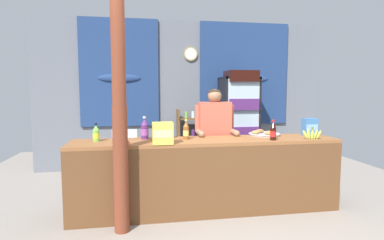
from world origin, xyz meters
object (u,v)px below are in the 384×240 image
object	(u,v)px
shopkeeper	(215,129)
bottle_shelf_rack	(190,138)
stall_counter	(209,169)
snack_box_biscuit	(310,127)
plastic_lawn_chair	(124,152)
soda_bottle_grape_soda	(145,129)
snack_box_instant_noodle	(163,133)
drink_fridge	(239,117)
timber_post	(120,112)
soda_bottle_iced_tea	(186,131)
soda_bottle_lime_soda	(96,134)
banana_bunch	(312,134)
soda_bottle_cola	(273,132)
pastry_tray	(264,134)
snack_box_choco_powder	(163,130)

from	to	relation	value
shopkeeper	bottle_shelf_rack	bearing A→B (deg)	93.65
stall_counter	snack_box_biscuit	distance (m)	1.53
plastic_lawn_chair	snack_box_biscuit	world-z (taller)	snack_box_biscuit
soda_bottle_grape_soda	snack_box_instant_noodle	xyz separation A→B (m)	(0.20, -0.39, 0.00)
drink_fridge	plastic_lawn_chair	xyz separation A→B (m)	(-2.10, -0.40, -0.52)
stall_counter	plastic_lawn_chair	size ratio (longest dim) A/B	3.82
timber_post	soda_bottle_iced_tea	world-z (taller)	timber_post
soda_bottle_grape_soda	snack_box_biscuit	world-z (taller)	soda_bottle_grape_soda
soda_bottle_lime_soda	banana_bunch	bearing A→B (deg)	-6.25
timber_post	soda_bottle_cola	xyz separation A→B (m)	(1.80, 0.24, -0.28)
snack_box_biscuit	drink_fridge	bearing A→B (deg)	104.05
drink_fridge	pastry_tray	distance (m)	1.61
soda_bottle_grape_soda	snack_box_instant_noodle	world-z (taller)	soda_bottle_grape_soda
stall_counter	pastry_tray	bearing A→B (deg)	21.54
timber_post	banana_bunch	distance (m)	2.34
bottle_shelf_rack	snack_box_instant_noodle	size ratio (longest dim) A/B	4.66
snack_box_choco_powder	soda_bottle_lime_soda	bearing A→B (deg)	-172.77
stall_counter	soda_bottle_iced_tea	world-z (taller)	soda_bottle_iced_tea
drink_fridge	pastry_tray	world-z (taller)	drink_fridge
pastry_tray	banana_bunch	world-z (taller)	banana_bunch
soda_bottle_lime_soda	bottle_shelf_rack	bearing A→B (deg)	53.10
soda_bottle_iced_tea	soda_bottle_cola	xyz separation A→B (m)	(1.04, -0.24, -0.00)
soda_bottle_lime_soda	soda_bottle_cola	world-z (taller)	soda_bottle_cola
shopkeeper	soda_bottle_lime_soda	bearing A→B (deg)	-166.57
drink_fridge	banana_bunch	size ratio (longest dim) A/B	6.95
snack_box_instant_noodle	shopkeeper	bearing A→B (deg)	41.68
timber_post	snack_box_instant_noodle	bearing A→B (deg)	22.38
soda_bottle_grape_soda	soda_bottle_cola	xyz separation A→B (m)	(1.54, -0.34, -0.02)
plastic_lawn_chair	soda_bottle_lime_soda	size ratio (longest dim) A/B	3.96
soda_bottle_cola	pastry_tray	xyz separation A→B (m)	(0.05, 0.40, -0.08)
shopkeeper	soda_bottle_cola	world-z (taller)	shopkeeper
soda_bottle_iced_tea	snack_box_instant_noodle	size ratio (longest dim) A/B	1.01
bottle_shelf_rack	banana_bunch	bearing A→B (deg)	-61.88
stall_counter	soda_bottle_cola	world-z (taller)	soda_bottle_cola
snack_box_instant_noodle	drink_fridge	bearing A→B (deg)	52.55
bottle_shelf_rack	soda_bottle_grape_soda	bearing A→B (deg)	-115.20
drink_fridge	soda_bottle_iced_tea	bearing A→B (deg)	-125.61
soda_bottle_cola	stall_counter	bearing A→B (deg)	174.91
soda_bottle_cola	snack_box_biscuit	world-z (taller)	soda_bottle_cola
timber_post	snack_box_choco_powder	bearing A→B (deg)	50.92
soda_bottle_lime_soda	snack_box_biscuit	bearing A→B (deg)	0.53
timber_post	soda_bottle_cola	distance (m)	1.84
soda_bottle_lime_soda	snack_box_instant_noodle	bearing A→B (deg)	-22.50
bottle_shelf_rack	banana_bunch	distance (m)	2.52
drink_fridge	soda_bottle_iced_tea	distance (m)	2.17
bottle_shelf_rack	timber_post	bearing A→B (deg)	-114.98
stall_counter	snack_box_choco_powder	world-z (taller)	snack_box_choco_powder
snack_box_instant_noodle	banana_bunch	distance (m)	1.85
soda_bottle_grape_soda	pastry_tray	size ratio (longest dim) A/B	0.68
soda_bottle_grape_soda	banana_bunch	size ratio (longest dim) A/B	1.07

